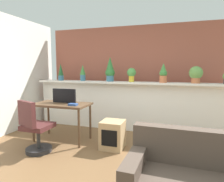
{
  "coord_description": "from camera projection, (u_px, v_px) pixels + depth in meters",
  "views": [
    {
      "loc": [
        0.87,
        -2.38,
        1.44
      ],
      "look_at": [
        -0.25,
        1.14,
        1.01
      ],
      "focal_mm": 31.42,
      "sensor_mm": 36.0,
      "label": 1
    }
  ],
  "objects": [
    {
      "name": "potted_plant_4",
      "position": [
        163.0,
        73.0,
        4.16
      ],
      "size": [
        0.16,
        0.16,
        0.41
      ],
      "color": "#C66B42",
      "rests_on": "plant_shelf"
    },
    {
      "name": "brick_wall_behind",
      "position": [
        139.0,
        76.0,
        5.0
      ],
      "size": [
        4.78,
        0.1,
        2.5
      ],
      "primitive_type": "cube",
      "color": "#9E5442",
      "rests_on": "ground"
    },
    {
      "name": "tv_monitor",
      "position": [
        64.0,
        96.0,
        3.93
      ],
      "size": [
        0.51,
        0.04,
        0.28
      ],
      "primitive_type": "cube",
      "color": "black",
      "rests_on": "desk"
    },
    {
      "name": "book_on_desk",
      "position": [
        73.0,
        105.0,
        3.65
      ],
      "size": [
        0.16,
        0.1,
        0.04
      ],
      "primitive_type": "cube",
      "color": "#2D4C8C",
      "rests_on": "desk"
    },
    {
      "name": "divider_wall",
      "position": [
        134.0,
        107.0,
        4.51
      ],
      "size": [
        4.78,
        0.16,
        1.09
      ],
      "primitive_type": "cube",
      "color": "white",
      "rests_on": "ground"
    },
    {
      "name": "desk",
      "position": [
        62.0,
        108.0,
        3.89
      ],
      "size": [
        1.1,
        0.6,
        0.75
      ],
      "color": "brown",
      "rests_on": "ground"
    },
    {
      "name": "plant_shelf",
      "position": [
        134.0,
        83.0,
        4.41
      ],
      "size": [
        4.78,
        0.37,
        0.04
      ],
      "primitive_type": "cube",
      "color": "white",
      "rests_on": "divider_wall"
    },
    {
      "name": "office_chair",
      "position": [
        35.0,
        131.0,
        3.32
      ],
      "size": [
        0.51,
        0.51,
        0.91
      ],
      "color": "#262628",
      "rests_on": "ground"
    },
    {
      "name": "potted_plant_2",
      "position": [
        110.0,
        70.0,
        4.59
      ],
      "size": [
        0.22,
        0.22,
        0.57
      ],
      "color": "#386B84",
      "rests_on": "plant_shelf"
    },
    {
      "name": "side_cube_shelf",
      "position": [
        113.0,
        135.0,
        3.53
      ],
      "size": [
        0.4,
        0.41,
        0.5
      ],
      "color": "tan",
      "rests_on": "ground"
    },
    {
      "name": "potted_plant_1",
      "position": [
        83.0,
        73.0,
        4.79
      ],
      "size": [
        0.14,
        0.14,
        0.39
      ],
      "color": "#386B84",
      "rests_on": "plant_shelf"
    },
    {
      "name": "potted_plant_5",
      "position": [
        196.0,
        74.0,
        4.0
      ],
      "size": [
        0.27,
        0.27,
        0.35
      ],
      "color": "#C66B42",
      "rests_on": "plant_shelf"
    },
    {
      "name": "potted_plant_3",
      "position": [
        131.0,
        74.0,
        4.42
      ],
      "size": [
        0.2,
        0.2,
        0.31
      ],
      "color": "gold",
      "rests_on": "plant_shelf"
    },
    {
      "name": "ground_plane",
      "position": [
        104.0,
        174.0,
        2.68
      ],
      "size": [
        12.0,
        12.0,
        0.0
      ],
      "primitive_type": "plane",
      "color": "brown"
    },
    {
      "name": "potted_plant_0",
      "position": [
        61.0,
        72.0,
        4.95
      ],
      "size": [
        0.14,
        0.14,
        0.42
      ],
      "color": "#386B84",
      "rests_on": "plant_shelf"
    }
  ]
}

